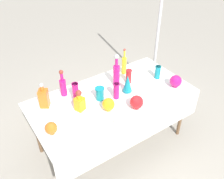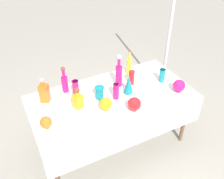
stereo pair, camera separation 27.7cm
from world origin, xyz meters
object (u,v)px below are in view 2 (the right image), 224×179
(slender_vase_3, at_px, (99,92))
(canopy_pole, at_px, (168,40))
(round_bowl_1, at_px, (179,86))
(cardboard_box_behind_right, at_px, (82,95))
(square_decanter_1, at_px, (44,92))
(cardboard_box_behind_left, at_px, (62,103))
(tall_bottle_0, at_px, (119,74))
(fluted_vase_0, at_px, (129,84))
(slender_vase_0, at_px, (116,91))
(tall_bottle_2, at_px, (129,65))
(tall_bottle_1, at_px, (65,82))
(square_decanter_0, at_px, (78,99))
(slender_vase_1, at_px, (76,89))
(round_bowl_3, at_px, (46,122))
(round_bowl_2, at_px, (106,104))
(slender_vase_2, at_px, (132,77))
(round_bowl_0, at_px, (134,104))
(slender_vase_4, at_px, (162,75))

(slender_vase_3, distance_m, canopy_pole, 1.51)
(round_bowl_1, relative_size, cardboard_box_behind_right, 0.26)
(square_decanter_1, xyz_separation_m, round_bowl_1, (1.42, -0.53, -0.04))
(slender_vase_3, xyz_separation_m, cardboard_box_behind_left, (-0.24, 0.87, -0.71))
(tall_bottle_0, bearing_deg, canopy_pole, 23.90)
(cardboard_box_behind_right, bearing_deg, fluted_vase_0, -76.75)
(slender_vase_0, bearing_deg, tall_bottle_2, 44.44)
(slender_vase_0, height_order, slender_vase_3, slender_vase_0)
(tall_bottle_1, distance_m, slender_vase_3, 0.42)
(tall_bottle_2, xyz_separation_m, canopy_pole, (0.84, 0.31, 0.03))
(slender_vase_3, distance_m, round_bowl_1, 0.92)
(square_decanter_0, xyz_separation_m, slender_vase_1, (0.04, 0.17, 0.01))
(slender_vase_3, height_order, fluted_vase_0, fluted_vase_0)
(slender_vase_1, xyz_separation_m, round_bowl_3, (-0.43, -0.32, -0.05))
(cardboard_box_behind_right, bearing_deg, square_decanter_0, -111.22)
(slender_vase_0, bearing_deg, tall_bottle_1, 140.46)
(tall_bottle_0, bearing_deg, cardboard_box_behind_left, 126.44)
(slender_vase_1, height_order, round_bowl_2, slender_vase_1)
(tall_bottle_2, bearing_deg, fluted_vase_0, -120.62)
(round_bowl_3, bearing_deg, slender_vase_2, 13.52)
(slender_vase_1, distance_m, cardboard_box_behind_right, 1.14)
(tall_bottle_1, relative_size, round_bowl_2, 2.31)
(round_bowl_1, distance_m, cardboard_box_behind_left, 1.76)
(tall_bottle_1, bearing_deg, slender_vase_2, -15.94)
(square_decanter_0, height_order, round_bowl_2, square_decanter_0)
(square_decanter_0, bearing_deg, fluted_vase_0, -2.37)
(slender_vase_0, xyz_separation_m, canopy_pole, (1.22, 0.68, 0.06))
(fluted_vase_0, distance_m, canopy_pole, 1.23)
(square_decanter_0, distance_m, slender_vase_2, 0.74)
(round_bowl_3, bearing_deg, round_bowl_0, -10.15)
(tall_bottle_1, relative_size, square_decanter_1, 1.10)
(square_decanter_0, relative_size, cardboard_box_behind_left, 0.56)
(slender_vase_2, bearing_deg, canopy_pole, 29.15)
(tall_bottle_0, relative_size, cardboard_box_behind_left, 0.92)
(slender_vase_4, height_order, round_bowl_3, slender_vase_4)
(tall_bottle_0, distance_m, cardboard_box_behind_right, 1.16)
(cardboard_box_behind_left, bearing_deg, slender_vase_4, -40.35)
(square_decanter_0, height_order, canopy_pole, canopy_pole)
(slender_vase_3, bearing_deg, square_decanter_1, 157.26)
(tall_bottle_2, bearing_deg, tall_bottle_0, -144.54)
(round_bowl_0, height_order, canopy_pole, canopy_pole)
(slender_vase_1, bearing_deg, fluted_vase_0, -19.09)
(slender_vase_1, bearing_deg, cardboard_box_behind_left, 91.64)
(square_decanter_0, height_order, slender_vase_4, square_decanter_0)
(tall_bottle_0, relative_size, fluted_vase_0, 1.85)
(slender_vase_0, relative_size, round_bowl_0, 1.26)
(tall_bottle_1, xyz_separation_m, slender_vase_0, (0.46, -0.38, -0.03))
(slender_vase_1, distance_m, round_bowl_0, 0.67)
(square_decanter_0, height_order, fluted_vase_0, square_decanter_0)
(square_decanter_0, xyz_separation_m, round_bowl_2, (0.25, -0.17, -0.03))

